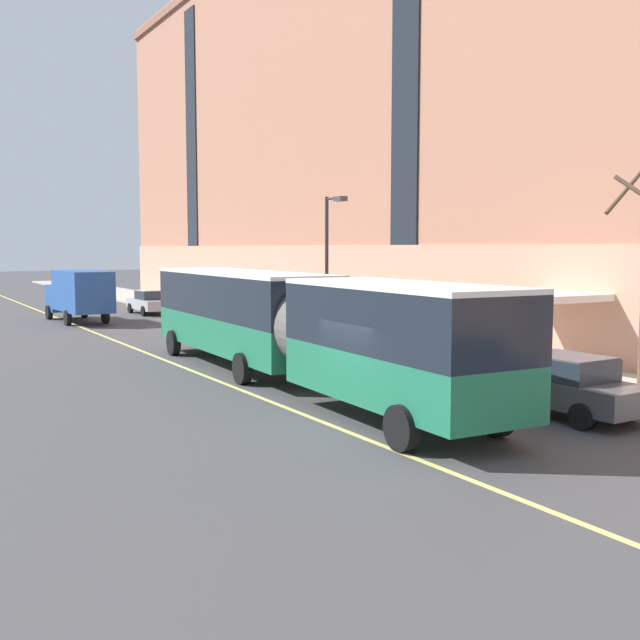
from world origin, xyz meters
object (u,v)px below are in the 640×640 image
parked_car_silver_5 (151,302)px  box_truck (79,293)px  parked_car_red_0 (235,319)px  fire_hydrant (244,319)px  parked_car_darkgray_1 (560,384)px  street_lamp (330,253)px  city_bus (289,321)px

parked_car_silver_5 → box_truck: size_ratio=0.62×
parked_car_red_0 → fire_hydrant: size_ratio=6.06×
parked_car_darkgray_1 → fire_hydrant: bearing=85.6°
parked_car_darkgray_1 → parked_car_silver_5: bearing=89.8°
parked_car_darkgray_1 → fire_hydrant: parked_car_darkgray_1 is taller
parked_car_red_0 → box_truck: bearing=116.8°
parked_car_darkgray_1 → street_lamp: street_lamp is taller
fire_hydrant → city_bus: bearing=-110.0°
street_lamp → parked_car_darkgray_1: bearing=-97.4°
city_bus → fire_hydrant: (5.78, 15.92, -1.52)m
parked_car_silver_5 → box_truck: 6.26m
city_bus → parked_car_darkgray_1: size_ratio=4.09×
city_bus → parked_car_silver_5: size_ratio=4.42×
city_bus → street_lamp: (5.88, 7.30, 2.05)m
box_truck → street_lamp: street_lamp is taller
fire_hydrant → parked_car_red_0: bearing=-122.5°
parked_car_red_0 → street_lamp: street_lamp is taller
box_truck → street_lamp: 17.67m
parked_car_darkgray_1 → street_lamp: bearing=82.6°
street_lamp → fire_hydrant: street_lamp is taller
box_truck → parked_car_red_0: bearing=-63.2°
box_truck → fire_hydrant: box_truck is taller
parked_car_darkgray_1 → box_truck: box_truck is taller
parked_car_red_0 → street_lamp: 6.96m
fire_hydrant → parked_car_silver_5: bearing=99.0°
box_truck → city_bus: bearing=-87.2°
parked_car_silver_5 → fire_hydrant: 10.87m
parked_car_darkgray_1 → box_truck: (-5.12, 30.58, 0.91)m
parked_car_darkgray_1 → parked_car_red_0: bearing=89.9°
parked_car_red_0 → fire_hydrant: (1.77, 2.78, -0.29)m
parked_car_darkgray_1 → parked_car_silver_5: size_ratio=1.08×
street_lamp → fire_hydrant: 9.34m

